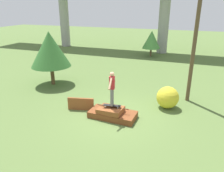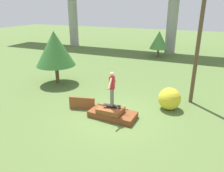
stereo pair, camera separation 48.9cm
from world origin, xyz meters
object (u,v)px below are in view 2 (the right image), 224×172
object	(u,v)px
utility_pole	(201,21)
skater	(112,87)
tree_behind_left	(159,40)
bush_yellow_flowering	(169,99)
tree_behind_right	(55,49)
skateboard	(112,105)

from	to	relation	value
utility_pole	skater	bearing A→B (deg)	-133.90
tree_behind_left	bush_yellow_flowering	world-z (taller)	tree_behind_left
tree_behind_left	tree_behind_right	bearing A→B (deg)	-112.88
skateboard	tree_behind_left	xyz separation A→B (m)	(-0.79, 13.68, 1.03)
utility_pole	bush_yellow_flowering	bearing A→B (deg)	-125.59
skateboard	utility_pole	world-z (taller)	utility_pole
skater	bush_yellow_flowering	xyz separation A→B (m)	(2.27, 2.02, -1.01)
skater	tree_behind_right	distance (m)	6.14
bush_yellow_flowering	tree_behind_left	bearing A→B (deg)	104.70
skateboard	bush_yellow_flowering	xyz separation A→B (m)	(2.27, 2.02, -0.08)
skater	utility_pole	size ratio (longest dim) A/B	0.19
skateboard	skater	world-z (taller)	skater
skateboard	tree_behind_left	bearing A→B (deg)	93.30
utility_pole	bush_yellow_flowering	xyz separation A→B (m)	(-0.95, -1.33, -3.67)
skater	tree_behind_right	bearing A→B (deg)	150.27
skateboard	utility_pole	size ratio (longest dim) A/B	0.10
skateboard	tree_behind_right	bearing A→B (deg)	150.27
skateboard	tree_behind_right	size ratio (longest dim) A/B	0.24
skateboard	skater	distance (m)	0.93
skateboard	tree_behind_right	xyz separation A→B (m)	(-5.29, 3.02, 1.69)
skateboard	utility_pole	xyz separation A→B (m)	(3.22, 3.34, 3.59)
tree_behind_left	tree_behind_right	world-z (taller)	tree_behind_right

